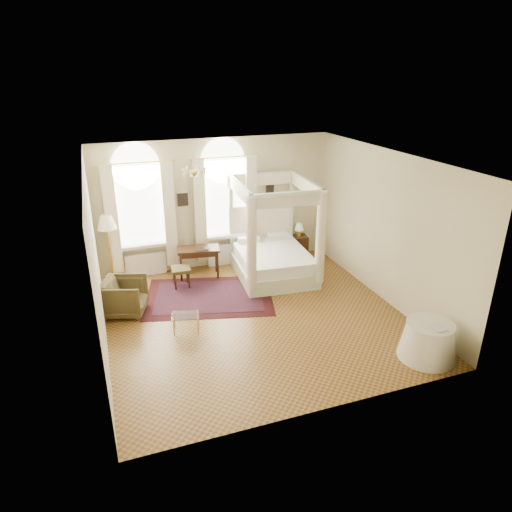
{
  "coord_description": "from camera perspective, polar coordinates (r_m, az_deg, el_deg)",
  "views": [
    {
      "loc": [
        -2.8,
        -7.9,
        4.86
      ],
      "look_at": [
        0.15,
        0.4,
        1.21
      ],
      "focal_mm": 32.0,
      "sensor_mm": 36.0,
      "label": 1
    }
  ],
  "objects": [
    {
      "name": "chandelier",
      "position": [
        9.5,
        -7.74,
        10.43
      ],
      "size": [
        0.51,
        0.45,
        0.5
      ],
      "color": "gold",
      "rests_on": "room_walls"
    },
    {
      "name": "window_right",
      "position": [
        11.68,
        -3.86,
        5.66
      ],
      "size": [
        1.62,
        0.27,
        3.29
      ],
      "color": "white",
      "rests_on": "room_walls"
    },
    {
      "name": "laptop",
      "position": [
        11.18,
        -6.72,
        0.91
      ],
      "size": [
        0.37,
        0.25,
        0.03
      ],
      "primitive_type": "imported",
      "rotation": [
        0.0,
        0.0,
        3.2
      ],
      "color": "black",
      "rests_on": "writing_desk"
    },
    {
      "name": "canopy_bed",
      "position": [
        11.31,
        2.14,
        0.07
      ],
      "size": [
        1.98,
        2.36,
        2.41
      ],
      "color": "beige",
      "rests_on": "ground"
    },
    {
      "name": "room_walls",
      "position": [
        8.86,
        -0.05,
        3.53
      ],
      "size": [
        6.0,
        6.0,
        6.0
      ],
      "color": "beige",
      "rests_on": "ground"
    },
    {
      "name": "window_left",
      "position": [
        11.32,
        -14.16,
        4.47
      ],
      "size": [
        1.62,
        0.27,
        3.29
      ],
      "color": "white",
      "rests_on": "room_walls"
    },
    {
      "name": "side_table",
      "position": [
        8.85,
        20.71,
        -9.86
      ],
      "size": [
        1.02,
        1.02,
        0.69
      ],
      "color": "beige",
      "rests_on": "ground"
    },
    {
      "name": "ground",
      "position": [
        9.69,
        -0.04,
        -7.61
      ],
      "size": [
        6.0,
        6.0,
        0.0
      ],
      "primitive_type": "plane",
      "color": "olive",
      "rests_on": "ground"
    },
    {
      "name": "floor_lamp",
      "position": [
        11.13,
        -18.14,
        3.62
      ],
      "size": [
        0.44,
        0.44,
        1.72
      ],
      "color": "gold",
      "rests_on": "ground"
    },
    {
      "name": "stool",
      "position": [
        10.93,
        -9.36,
        -1.85
      ],
      "size": [
        0.45,
        0.45,
        0.49
      ],
      "color": "#4C4320",
      "rests_on": "ground"
    },
    {
      "name": "oriental_rug",
      "position": [
        10.54,
        -5.89,
        -5.04
      ],
      "size": [
        3.27,
        2.7,
        0.01
      ],
      "color": "#390D0F",
      "rests_on": "ground"
    },
    {
      "name": "nightstand_lamp",
      "position": [
        12.4,
        5.41,
        3.57
      ],
      "size": [
        0.25,
        0.25,
        0.36
      ],
      "color": "gold",
      "rests_on": "nightstand"
    },
    {
      "name": "wall_pictures",
      "position": [
        11.63,
        -4.58,
        7.63
      ],
      "size": [
        2.54,
        0.03,
        0.39
      ],
      "color": "black",
      "rests_on": "room_walls"
    },
    {
      "name": "book",
      "position": [
        8.5,
        21.21,
        -8.44
      ],
      "size": [
        0.23,
        0.31,
        0.03
      ],
      "primitive_type": "imported",
      "rotation": [
        0.0,
        0.0,
        -0.03
      ],
      "color": "black",
      "rests_on": "side_table"
    },
    {
      "name": "writing_desk",
      "position": [
        11.31,
        -7.21,
        0.47
      ],
      "size": [
        1.09,
        0.68,
        0.76
      ],
      "color": "#3B2110",
      "rests_on": "ground"
    },
    {
      "name": "coffee_table",
      "position": [
        9.15,
        -8.78,
        -7.47
      ],
      "size": [
        0.61,
        0.49,
        0.37
      ],
      "color": "white",
      "rests_on": "ground"
    },
    {
      "name": "armchair",
      "position": [
        10.04,
        -16.09,
        -4.91
      ],
      "size": [
        1.08,
        1.06,
        0.78
      ],
      "primitive_type": "imported",
      "rotation": [
        0.0,
        0.0,
        1.25
      ],
      "color": "#41351C",
      "rests_on": "ground"
    },
    {
      "name": "nightstand",
      "position": [
        12.58,
        5.37,
        1.18
      ],
      "size": [
        0.47,
        0.44,
        0.62
      ],
      "primitive_type": "cube",
      "rotation": [
        0.0,
        0.0,
        -0.11
      ],
      "color": "#3B2110",
      "rests_on": "ground"
    }
  ]
}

